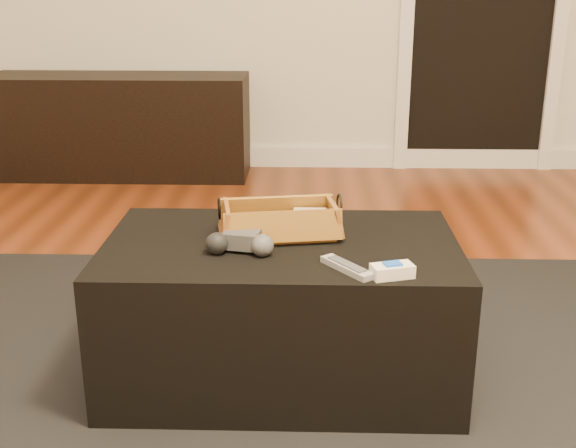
{
  "coord_description": "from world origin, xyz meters",
  "views": [
    {
      "loc": [
        0.28,
        -1.72,
        1.14
      ],
      "look_at": [
        0.22,
        0.17,
        0.49
      ],
      "focal_mm": 45.0,
      "sensor_mm": 36.0,
      "label": 1
    }
  ],
  "objects_px": {
    "tv_remote": "(275,231)",
    "game_controller": "(240,243)",
    "cream_gadget": "(392,271)",
    "silver_remote": "(347,267)",
    "ottoman": "(281,309)",
    "media_cabinet": "(120,126)",
    "wicker_basket": "(280,223)"
  },
  "relations": [
    {
      "from": "ottoman",
      "to": "silver_remote",
      "type": "xyz_separation_m",
      "value": [
        0.18,
        -0.21,
        0.22
      ]
    },
    {
      "from": "game_controller",
      "to": "wicker_basket",
      "type": "bearing_deg",
      "value": 53.48
    },
    {
      "from": "tv_remote",
      "to": "cream_gadget",
      "type": "bearing_deg",
      "value": -57.4
    },
    {
      "from": "wicker_basket",
      "to": "media_cabinet",
      "type": "bearing_deg",
      "value": 114.76
    },
    {
      "from": "media_cabinet",
      "to": "wicker_basket",
      "type": "bearing_deg",
      "value": -65.24
    },
    {
      "from": "media_cabinet",
      "to": "cream_gadget",
      "type": "height_order",
      "value": "media_cabinet"
    },
    {
      "from": "media_cabinet",
      "to": "wicker_basket",
      "type": "distance_m",
      "value": 2.51
    },
    {
      "from": "wicker_basket",
      "to": "cream_gadget",
      "type": "height_order",
      "value": "wicker_basket"
    },
    {
      "from": "media_cabinet",
      "to": "game_controller",
      "type": "bearing_deg",
      "value": -68.55
    },
    {
      "from": "silver_remote",
      "to": "cream_gadget",
      "type": "height_order",
      "value": "cream_gadget"
    },
    {
      "from": "ottoman",
      "to": "cream_gadget",
      "type": "distance_m",
      "value": 0.44
    },
    {
      "from": "media_cabinet",
      "to": "wicker_basket",
      "type": "height_order",
      "value": "media_cabinet"
    },
    {
      "from": "ottoman",
      "to": "silver_remote",
      "type": "height_order",
      "value": "silver_remote"
    },
    {
      "from": "silver_remote",
      "to": "tv_remote",
      "type": "bearing_deg",
      "value": 129.63
    },
    {
      "from": "media_cabinet",
      "to": "silver_remote",
      "type": "bearing_deg",
      "value": -64.05
    },
    {
      "from": "cream_gadget",
      "to": "silver_remote",
      "type": "bearing_deg",
      "value": 160.55
    },
    {
      "from": "tv_remote",
      "to": "cream_gadget",
      "type": "distance_m",
      "value": 0.41
    },
    {
      "from": "ottoman",
      "to": "silver_remote",
      "type": "relative_size",
      "value": 6.28
    },
    {
      "from": "ottoman",
      "to": "game_controller",
      "type": "height_order",
      "value": "game_controller"
    },
    {
      "from": "media_cabinet",
      "to": "silver_remote",
      "type": "relative_size",
      "value": 9.56
    },
    {
      "from": "media_cabinet",
      "to": "tv_remote",
      "type": "xyz_separation_m",
      "value": [
        1.03,
        -2.29,
        0.15
      ]
    },
    {
      "from": "tv_remote",
      "to": "ottoman",
      "type": "bearing_deg",
      "value": -72.01
    },
    {
      "from": "media_cabinet",
      "to": "tv_remote",
      "type": "relative_size",
      "value": 8.33
    },
    {
      "from": "tv_remote",
      "to": "game_controller",
      "type": "height_order",
      "value": "game_controller"
    },
    {
      "from": "tv_remote",
      "to": "cream_gadget",
      "type": "xyz_separation_m",
      "value": [
        0.31,
        -0.28,
        -0.0
      ]
    },
    {
      "from": "cream_gadget",
      "to": "game_controller",
      "type": "bearing_deg",
      "value": 158.57
    },
    {
      "from": "media_cabinet",
      "to": "silver_remote",
      "type": "distance_m",
      "value": 2.81
    },
    {
      "from": "ottoman",
      "to": "wicker_basket",
      "type": "xyz_separation_m",
      "value": [
        -0.0,
        0.05,
        0.25
      ]
    },
    {
      "from": "tv_remote",
      "to": "game_controller",
      "type": "bearing_deg",
      "value": -140.9
    },
    {
      "from": "game_controller",
      "to": "cream_gadget",
      "type": "relative_size",
      "value": 1.65
    },
    {
      "from": "media_cabinet",
      "to": "cream_gadget",
      "type": "relative_size",
      "value": 13.27
    },
    {
      "from": "tv_remote",
      "to": "wicker_basket",
      "type": "relative_size",
      "value": 0.49
    }
  ]
}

